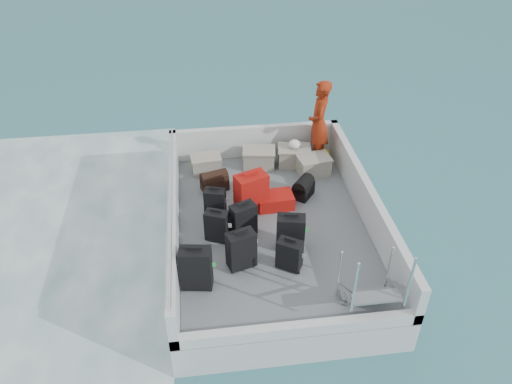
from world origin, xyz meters
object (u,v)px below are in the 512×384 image
suitcase_5 (251,193)px  suitcase_8 (275,200)px  crate_3 (314,166)px  suitcase_4 (243,220)px  suitcase_7 (291,233)px  suitcase_0 (196,269)px  crate_1 (259,159)px  passenger (319,123)px  suitcase_3 (241,250)px  suitcase_1 (217,226)px  suitcase_2 (215,203)px  suitcase_6 (289,255)px  crate_2 (294,157)px  crate_0 (206,165)px

suitcase_5 → suitcase_8: 0.53m
crate_3 → suitcase_4: bearing=-133.6°
suitcase_7 → suitcase_0: bearing=-144.5°
crate_1 → passenger: passenger is taller
suitcase_3 → crate_3: (1.76, 2.50, -0.16)m
suitcase_8 → crate_1: (-0.12, 1.41, 0.06)m
suitcase_1 → suitcase_7: suitcase_7 is taller
suitcase_1 → passenger: (2.27, 2.28, 0.62)m
suitcase_4 → suitcase_5: (0.22, 0.67, 0.07)m
suitcase_2 → passenger: size_ratio=0.30×
suitcase_5 → suitcase_6: suitcase_5 is taller
suitcase_6 → suitcase_4: bearing=157.1°
suitcase_2 → crate_2: size_ratio=0.85×
suitcase_6 → suitcase_7: (0.11, 0.47, 0.05)m
suitcase_7 → crate_0: suitcase_7 is taller
suitcase_5 → suitcase_6: size_ratio=1.43×
suitcase_4 → suitcase_7: (0.75, -0.44, 0.01)m
suitcase_7 → crate_1: suitcase_7 is taller
suitcase_3 → suitcase_6: 0.77m
suitcase_1 → suitcase_2: suitcase_1 is taller
passenger → crate_2: bearing=-67.4°
suitcase_6 → crate_2: suitcase_6 is taller
suitcase_3 → suitcase_7: bearing=3.5°
suitcase_1 → suitcase_2: 0.70m
crate_1 → suitcase_2: bearing=-123.8°
suitcase_8 → crate_3: bearing=-47.8°
suitcase_0 → suitcase_4: bearing=61.7°
suitcase_2 → suitcase_7: bearing=-27.4°
passenger → suitcase_8: bearing=-25.2°
suitcase_0 → suitcase_1: suitcase_0 is taller
suitcase_4 → suitcase_8: size_ratio=0.95×
suitcase_4 → crate_0: size_ratio=1.11×
crate_2 → suitcase_3: bearing=-116.2°
suitcase_0 → suitcase_6: (1.49, 0.22, -0.10)m
suitcase_5 → crate_2: (1.09, 1.45, -0.20)m
crate_2 → suitcase_4: bearing=-121.7°
crate_0 → passenger: size_ratio=0.32×
suitcase_1 → suitcase_5: suitcase_5 is taller
suitcase_0 → suitcase_2: 1.81m
suitcase_2 → suitcase_6: bearing=-40.4°
suitcase_4 → suitcase_2: bearing=103.0°
suitcase_2 → suitcase_4: 0.78m
suitcase_0 → crate_3: (2.49, 2.86, -0.19)m
suitcase_0 → suitcase_2: (0.40, 1.76, -0.10)m
suitcase_8 → suitcase_3: bearing=148.7°
crate_0 → suitcase_6: bearing=-68.3°
suitcase_0 → crate_0: bearing=93.2°
suitcase_2 → crate_0: bearing=108.2°
suitcase_5 → crate_2: size_ratio=1.22×
suitcase_3 → suitcase_7: (0.86, 0.34, -0.01)m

